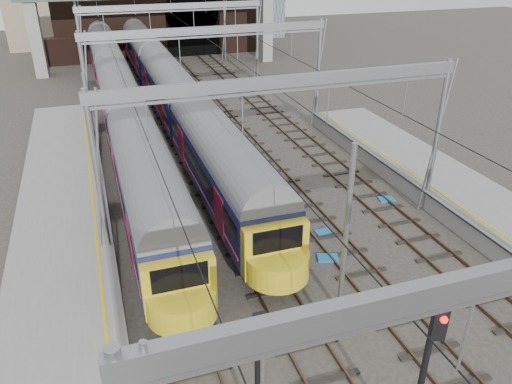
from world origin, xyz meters
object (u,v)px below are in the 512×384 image
object	(u,v)px
train_main	(155,67)
signal_near_centre	(426,366)
signal_near_left	(258,364)
train_second	(112,75)

from	to	relation	value
train_main	signal_near_centre	xyz separation A→B (m)	(1.10, -39.49, 0.83)
signal_near_left	train_main	bearing A→B (deg)	86.33
train_main	train_second	xyz separation A→B (m)	(-4.00, -1.84, -0.04)
train_second	signal_near_left	distance (m)	35.98
signal_near_centre	signal_near_left	bearing A→B (deg)	169.87
signal_near_left	signal_near_centre	xyz separation A→B (m)	(3.93, -1.70, 0.27)
train_main	signal_near_left	bearing A→B (deg)	-94.28
train_second	signal_near_centre	world-z (taller)	signal_near_centre
train_main	signal_near_left	size ratio (longest dim) A/B	13.30
signal_near_left	signal_near_centre	distance (m)	4.29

